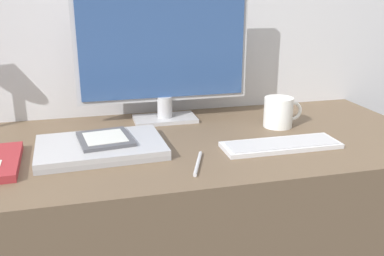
{
  "coord_description": "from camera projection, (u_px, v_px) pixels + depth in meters",
  "views": [
    {
      "loc": [
        -0.24,
        -0.86,
        1.16
      ],
      "look_at": [
        0.02,
        0.17,
        0.81
      ],
      "focal_mm": 40.0,
      "sensor_mm": 36.0,
      "label": 1
    }
  ],
  "objects": [
    {
      "name": "laptop",
      "position": [
        101.0,
        147.0,
        1.12
      ],
      "size": [
        0.34,
        0.24,
        0.03
      ],
      "color": "#A3A3A8",
      "rests_on": "desk"
    },
    {
      "name": "keyboard",
      "position": [
        281.0,
        145.0,
        1.15
      ],
      "size": [
        0.32,
        0.1,
        0.01
      ],
      "color": "silver",
      "rests_on": "desk"
    },
    {
      "name": "desk",
      "position": [
        180.0,
        256.0,
        1.32
      ],
      "size": [
        1.46,
        0.62,
        0.75
      ],
      "color": "brown",
      "rests_on": "ground_plane"
    },
    {
      "name": "monitor",
      "position": [
        164.0,
        53.0,
        1.32
      ],
      "size": [
        0.54,
        0.11,
        0.41
      ],
      "color": "#B7B7BC",
      "rests_on": "desk"
    },
    {
      "name": "pen",
      "position": [
        198.0,
        163.0,
        1.04
      ],
      "size": [
        0.06,
        0.13,
        0.01
      ],
      "color": "silver",
      "rests_on": "desk"
    },
    {
      "name": "ereader",
      "position": [
        105.0,
        139.0,
        1.13
      ],
      "size": [
        0.15,
        0.17,
        0.01
      ],
      "color": "#4C4C51",
      "rests_on": "laptop"
    },
    {
      "name": "coffee_mug",
      "position": [
        279.0,
        112.0,
        1.31
      ],
      "size": [
        0.12,
        0.09,
        0.09
      ],
      "color": "white",
      "rests_on": "desk"
    }
  ]
}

